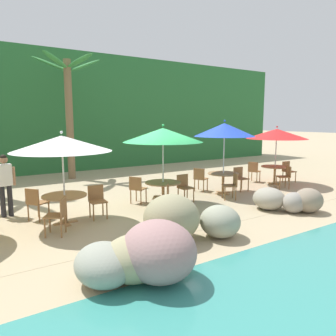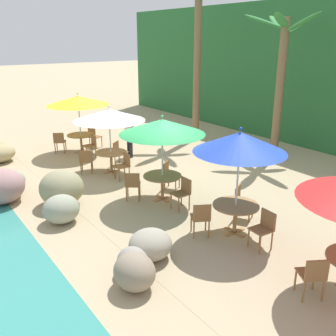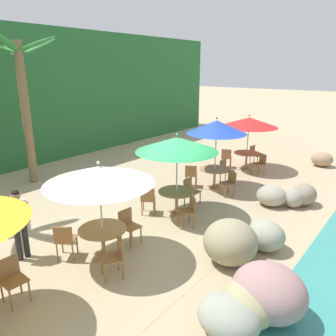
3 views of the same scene
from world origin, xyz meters
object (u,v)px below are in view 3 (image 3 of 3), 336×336
at_px(chair_red_inland, 226,157).
at_px(palm_tree_second, 23,89).
at_px(chair_white_seaward, 128,224).
at_px(umbrella_blue, 217,127).
at_px(chair_green_left, 189,209).
at_px(chair_blue_left, 230,181).
at_px(chair_green_seaward, 190,190).
at_px(chair_white_left, 116,255).
at_px(chair_blue_inland, 191,174).
at_px(dining_table_green, 177,195).
at_px(chair_white_inland, 65,239).
at_px(chair_red_left, 260,163).
at_px(chair_yellow_seaward, 11,277).
at_px(umbrella_red, 249,122).
at_px(dining_table_blue, 215,172).
at_px(chair_blue_seaward, 225,169).
at_px(umbrella_green, 177,144).
at_px(chair_red_seaward, 254,154).
at_px(dining_table_red, 247,155).
at_px(dining_table_white, 103,233).
at_px(waiter_in_white, 19,220).
at_px(chair_green_inland, 148,199).
at_px(umbrella_white, 99,175).

distance_m(chair_red_inland, palm_tree_second, 8.52).
relative_size(chair_white_seaward, umbrella_blue, 0.33).
height_order(chair_green_left, chair_blue_left, same).
distance_m(chair_green_seaward, chair_blue_left, 1.61).
bearing_deg(chair_white_left, chair_red_inland, 13.29).
height_order(umbrella_blue, chair_blue_inland, umbrella_blue).
xyz_separation_m(dining_table_green, chair_blue_left, (2.33, -0.53, -0.10)).
xyz_separation_m(chair_white_inland, dining_table_green, (3.55, -0.53, 0.10)).
height_order(dining_table_green, chair_blue_left, chair_blue_left).
distance_m(chair_green_seaward, palm_tree_second, 7.02).
bearing_deg(chair_white_inland, chair_red_left, -6.10).
relative_size(chair_yellow_seaward, umbrella_red, 0.36).
relative_size(chair_green_left, chair_red_inland, 1.00).
bearing_deg(chair_green_left, chair_blue_left, 4.26).
distance_m(chair_green_seaward, umbrella_blue, 2.53).
xyz_separation_m(dining_table_green, chair_green_seaward, (0.85, 0.08, -0.10)).
bearing_deg(chair_white_seaward, palm_tree_second, 80.05).
relative_size(dining_table_blue, chair_blue_left, 1.26).
bearing_deg(palm_tree_second, chair_red_left, -46.36).
xyz_separation_m(chair_white_left, chair_blue_inland, (5.49, 1.84, 0.00)).
xyz_separation_m(chair_green_seaward, chair_red_left, (4.38, -0.49, 0.00)).
bearing_deg(dining_table_green, chair_white_seaward, -178.32).
xyz_separation_m(chair_white_seaward, chair_red_left, (7.34, -0.35, 0.00)).
bearing_deg(chair_blue_seaward, chair_red_inland, 26.97).
xyz_separation_m(chair_white_left, dining_table_green, (3.31, 0.88, 0.10)).
bearing_deg(umbrella_green, chair_white_inland, 171.50).
bearing_deg(chair_blue_seaward, chair_blue_left, -145.43).
relative_size(chair_white_inland, chair_blue_seaward, 1.00).
bearing_deg(chair_red_seaward, chair_green_seaward, -176.81).
distance_m(chair_white_left, palm_tree_second, 7.98).
bearing_deg(dining_table_red, dining_table_white, -176.88).
bearing_deg(dining_table_green, chair_green_seaward, 5.59).
height_order(chair_white_seaward, chair_blue_left, same).
distance_m(chair_green_left, palm_tree_second, 7.54).
height_order(chair_yellow_seaward, chair_green_seaward, same).
bearing_deg(dining_table_blue, dining_table_red, 2.35).
distance_m(chair_green_seaward, waiter_in_white, 5.18).
xyz_separation_m(dining_table_white, chair_white_inland, (-0.58, 0.62, -0.10)).
bearing_deg(chair_green_seaward, chair_white_seaward, -177.20).
bearing_deg(chair_red_left, dining_table_blue, 165.56).
bearing_deg(chair_red_inland, chair_red_seaward, -30.13).
height_order(dining_table_white, umbrella_blue, umbrella_blue).
xyz_separation_m(chair_white_left, chair_green_inland, (2.75, 1.53, 0.00)).
bearing_deg(umbrella_green, waiter_in_white, 162.08).
xyz_separation_m(chair_white_inland, dining_table_red, (9.13, -0.16, 0.10)).
height_order(dining_table_blue, chair_blue_inland, chair_blue_inland).
bearing_deg(umbrella_white, chair_white_seaward, 2.12).
bearing_deg(chair_red_left, chair_green_seaward, 173.61).
relative_size(dining_table_blue, chair_red_left, 1.26).
height_order(umbrella_white, umbrella_red, umbrella_red).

